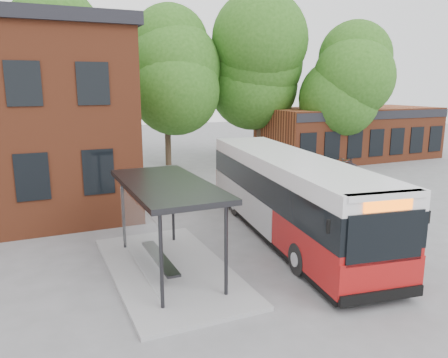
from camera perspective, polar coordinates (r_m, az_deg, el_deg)
name	(u,v)px	position (r m, az deg, el deg)	size (l,w,h in m)	color
ground	(276,241)	(16.74, 6.83, -8.00)	(100.00, 100.00, 0.00)	slate
shop_row	(349,133)	(36.10, 16.06, 5.77)	(14.00, 6.20, 4.00)	brown
bus_shelter	(168,227)	(13.65, -7.31, -6.29)	(3.60, 7.00, 2.90)	#262629
bike_rail	(319,170)	(29.73, 12.32, 1.14)	(5.20, 0.10, 0.38)	#262629
tree_0	(63,89)	(29.50, -20.30, 10.98)	(7.92, 7.92, 11.00)	#245115
tree_1	(167,93)	(31.78, -7.50, 11.11)	(7.92, 7.92, 10.40)	#245115
tree_2	(260,88)	(33.57, 4.76, 11.74)	(7.92, 7.92, 11.00)	#245115
tree_3	(348,101)	(33.10, 15.88, 9.83)	(7.04, 7.04, 9.28)	#245115
city_bus	(288,196)	(17.01, 8.31, -2.20)	(2.62, 12.29, 3.12)	maroon
bicycle_0	(283,168)	(28.53, 7.66, 1.40)	(0.61, 1.75, 0.92)	black
bicycle_1	(306,169)	(28.65, 10.65, 1.32)	(0.42, 1.48, 0.89)	black
bicycle_2	(295,167)	(29.13, 9.28, 1.50)	(0.56, 1.61, 0.85)	#0F421D
bicycle_3	(324,166)	(29.62, 12.89, 1.64)	(0.45, 1.59, 0.96)	black
bicycle_4	(340,167)	(29.78, 14.87, 1.58)	(0.63, 1.81, 0.95)	#0C3C1C
bicycle_5	(315,164)	(30.38, 11.80, 1.94)	(0.44, 1.57, 0.94)	black
bicycle_6	(344,165)	(30.23, 15.34, 1.74)	(0.65, 1.85, 0.97)	#22222C
bicycle_7	(346,166)	(30.18, 15.65, 1.68)	(0.45, 1.58, 0.95)	#27262C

